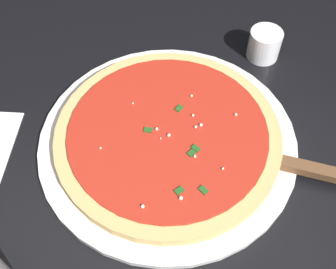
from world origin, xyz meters
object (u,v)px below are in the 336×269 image
(pizza_server, at_px, (288,165))
(pizza, at_px, (168,135))
(serving_plate, at_px, (168,140))
(cup_small_sauce, at_px, (264,44))

(pizza_server, bearing_deg, pizza, -24.87)
(serving_plate, height_order, cup_small_sauce, cup_small_sauce)
(pizza_server, bearing_deg, cup_small_sauce, -98.04)
(serving_plate, height_order, pizza_server, pizza_server)
(pizza, relative_size, pizza_server, 1.51)
(pizza, xyz_separation_m, cup_small_sauce, (-0.19, -0.16, 0.01))
(pizza_server, height_order, cup_small_sauce, cup_small_sauce)
(serving_plate, distance_m, cup_small_sauce, 0.25)
(cup_small_sauce, bearing_deg, pizza, 39.77)
(serving_plate, relative_size, cup_small_sauce, 6.88)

